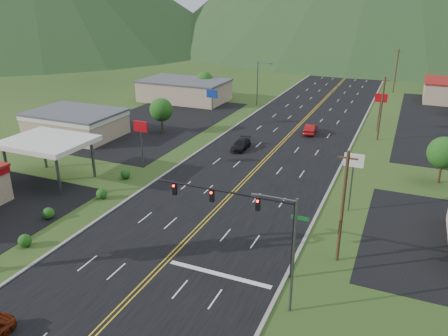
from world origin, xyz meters
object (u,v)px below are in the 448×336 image
at_px(streetlight_east, 289,248).
at_px(car_red_far, 311,129).
at_px(gas_canopy, 48,143).
at_px(car_dark_mid, 241,145).
at_px(traffic_signal, 246,210).
at_px(streetlight_west, 259,80).

xyz_separation_m(streetlight_east, car_red_far, (-8.20, 44.07, -4.39)).
xyz_separation_m(gas_canopy, car_dark_mid, (17.25, 20.12, -4.17)).
relative_size(traffic_signal, streetlight_west, 1.46).
bearing_deg(traffic_signal, streetlight_west, 107.97).
relative_size(streetlight_west, gas_canopy, 0.90).
distance_m(streetlight_west, car_red_far, 22.09).
relative_size(streetlight_east, gas_canopy, 0.90).
height_order(gas_canopy, car_dark_mid, gas_canopy).
relative_size(streetlight_east, car_red_far, 1.87).
xyz_separation_m(traffic_signal, streetlight_west, (-18.16, 56.00, -0.15)).
distance_m(traffic_signal, streetlight_west, 58.88).
xyz_separation_m(traffic_signal, gas_canopy, (-28.48, 8.00, -0.46)).
distance_m(traffic_signal, car_red_far, 40.49).
bearing_deg(streetlight_east, car_dark_mid, 116.38).
height_order(streetlight_west, car_red_far, streetlight_west).
height_order(gas_canopy, car_red_far, gas_canopy).
distance_m(streetlight_east, car_red_far, 45.04).
bearing_deg(car_dark_mid, streetlight_east, -65.89).
bearing_deg(gas_canopy, traffic_signal, -15.70).
bearing_deg(car_dark_mid, car_red_far, 54.86).
bearing_deg(streetlight_east, car_red_far, 100.54).
height_order(car_dark_mid, car_red_far, car_red_far).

